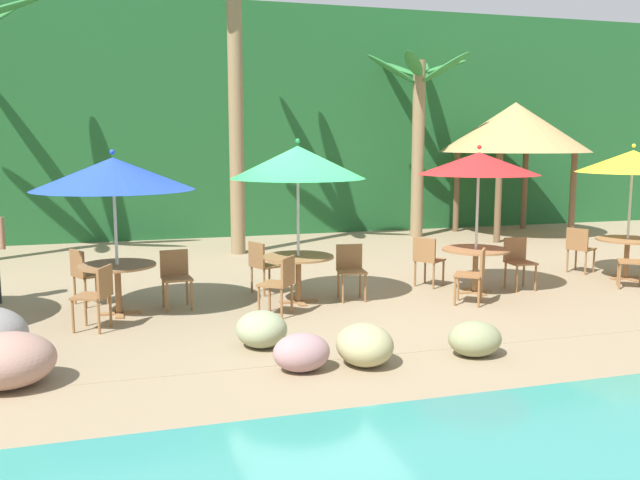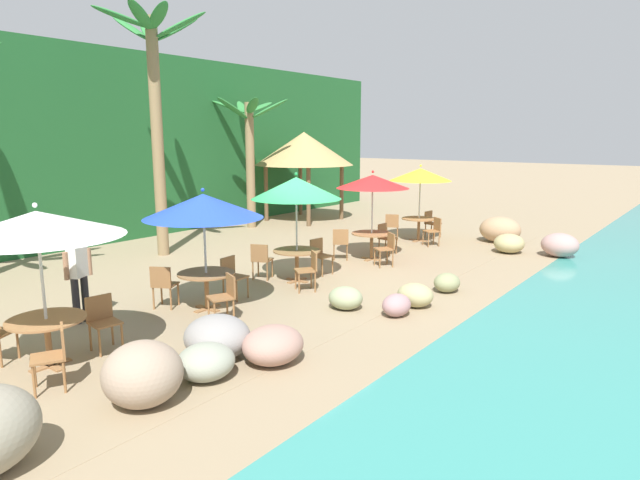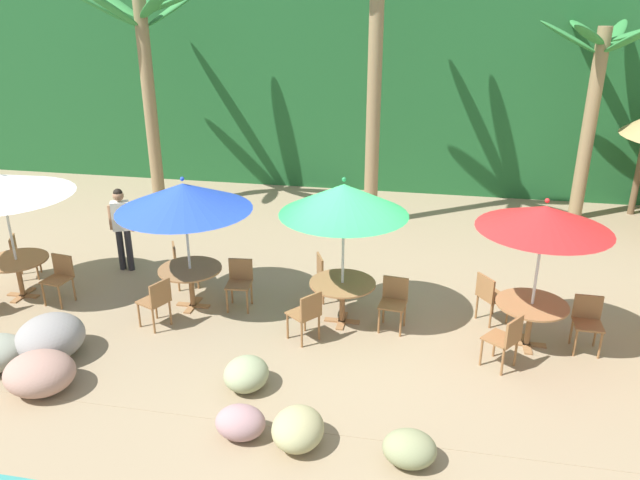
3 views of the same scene
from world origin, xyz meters
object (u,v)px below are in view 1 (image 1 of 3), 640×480
chair_red_seaward (518,259)px  dining_table_yellow (627,246)px  dining_table_blue (118,273)px  dining_table_red (476,256)px  palm_tree_second (235,47)px  chair_blue_seaward (176,274)px  palapa_hut (515,128)px  chair_green_left (281,281)px  umbrella_red (479,164)px  chair_blue_inland (85,273)px  dining_table_green (298,264)px  chair_red_inland (427,258)px  umbrella_blue (113,174)px  chair_yellow_inland (579,247)px  chair_red_left (475,272)px  chair_yellow_left (637,259)px  chair_blue_left (97,293)px  chair_green_seaward (351,267)px  chair_green_inland (262,263)px  umbrella_yellow (633,161)px  palm_tree_third (419,113)px

chair_red_seaward → dining_table_yellow: 2.37m
dining_table_blue → dining_table_red: 5.68m
palm_tree_second → chair_blue_seaward: bearing=-110.7°
chair_blue_seaward → palapa_hut: palapa_hut is taller
chair_green_left → umbrella_red: (3.43, 0.54, 1.62)m
chair_blue_inland → dining_table_green: chair_blue_inland is taller
dining_table_red → chair_red_inland: bearing=132.1°
umbrella_blue → chair_red_seaward: umbrella_blue is taller
chair_yellow_inland → chair_green_left: bearing=-166.5°
palm_tree_second → chair_red_left: bearing=-65.5°
dining_table_yellow → chair_yellow_left: (-0.43, -0.74, -0.10)m
chair_blue_seaward → chair_red_left: bearing=-14.5°
umbrella_blue → chair_blue_left: umbrella_blue is taller
chair_yellow_inland → chair_yellow_left: size_ratio=1.00×
chair_blue_left → chair_red_seaward: same height
chair_green_seaward → chair_red_left: same height
dining_table_blue → chair_blue_inland: 0.86m
chair_green_seaward → umbrella_blue: bearing=179.0°
palapa_hut → chair_green_inland: bearing=-147.4°
chair_yellow_left → palm_tree_second: size_ratio=0.13×
dining_table_yellow → umbrella_red: bearing=-176.0°
chair_blue_left → umbrella_yellow: umbrella_yellow is taller
chair_red_seaward → palm_tree_second: (-3.92, 4.98, 3.96)m
umbrella_yellow → palapa_hut: palapa_hut is taller
chair_red_inland → palm_tree_third: palm_tree_third is taller
umbrella_blue → chair_blue_inland: 1.75m
chair_red_inland → dining_table_red: bearing=-47.9°
chair_green_seaward → umbrella_yellow: umbrella_yellow is taller
dining_table_red → chair_yellow_inland: chair_yellow_inland is taller
chair_green_seaward → umbrella_yellow: bearing=0.6°
chair_green_seaward → chair_green_left: bearing=-151.3°
chair_red_left → chair_yellow_left: bearing=4.0°
dining_table_green → chair_red_seaward: bearing=-1.6°
dining_table_green → palm_tree_second: size_ratio=0.17×
umbrella_yellow → chair_yellow_left: size_ratio=2.82×
dining_table_blue → palm_tree_third: (7.57, 6.19, 2.57)m
umbrella_yellow → palm_tree_third: palm_tree_third is taller
chair_blue_inland → chair_green_left: same height
chair_red_left → palm_tree_third: (2.32, 7.16, 2.68)m
chair_yellow_inland → dining_table_green: bearing=-172.5°
chair_red_seaward → dining_table_yellow: bearing=3.6°
dining_table_red → palm_tree_second: bearing=121.3°
chair_green_inland → umbrella_yellow: 6.84m
chair_green_left → chair_yellow_left: bearing=0.3°
dining_table_yellow → chair_yellow_inland: 0.86m
dining_table_green → chair_red_seaward: 3.84m
chair_yellow_inland → chair_blue_left: bearing=-170.1°
chair_blue_inland → chair_yellow_left: 9.06m
chair_blue_seaward → palm_tree_third: palm_tree_third is taller
dining_table_red → palm_tree_third: palm_tree_third is taller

